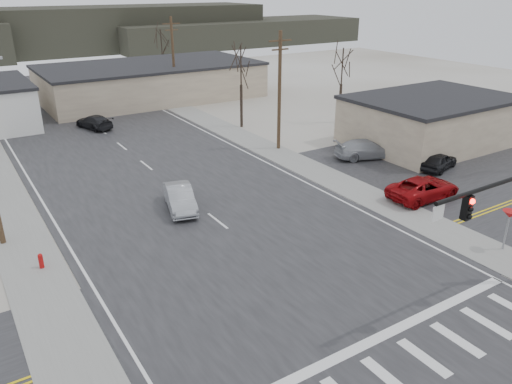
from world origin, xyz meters
TOP-DOWN VIEW (x-y plane):
  - ground at (0.00, 0.00)m, footprint 140.00×140.00m
  - main_road at (0.00, 15.00)m, footprint 18.00×110.00m
  - cross_road at (0.00, 0.00)m, footprint 90.00×10.00m
  - parking_lot at (20.00, 6.00)m, footprint 18.00×20.00m
  - sidewalk_left at (-10.60, 20.00)m, footprint 3.00×90.00m
  - sidewalk_right at (10.60, 20.00)m, footprint 3.00×90.00m
  - fire_hydrant at (-10.20, 8.00)m, footprint 0.24×0.24m
  - yield_sign at (11.50, -3.50)m, footprint 0.80×0.80m
  - building_right_far at (10.00, 44.00)m, footprint 26.30×14.30m
  - building_lot at (24.00, 12.00)m, footprint 14.30×10.30m
  - upole_right_a at (11.50, 18.00)m, footprint 2.20×0.30m
  - upole_right_b at (11.50, 40.00)m, footprint 2.20×0.30m
  - tree_right_mid at (12.50, 26.00)m, footprint 3.74×3.74m
  - tree_right_far at (15.00, 52.00)m, footprint 3.52×3.52m
  - tree_lot at (22.00, 22.00)m, footprint 3.52×3.52m
  - hill_center at (15.00, 96.00)m, footprint 80.00×18.00m
  - hill_right at (50.00, 90.00)m, footprint 60.00×18.00m
  - sedan_crossing at (-1.17, 10.87)m, footprint 2.71×4.82m
  - car_far_a at (-0.33, 33.28)m, footprint 3.14×4.97m
  - car_far_b at (0.82, 61.97)m, footprint 1.84×3.72m
  - car_parked_red at (13.37, 3.64)m, footprint 5.38×2.59m
  - car_parked_dark_a at (18.97, 6.83)m, footprint 4.21×2.56m
  - car_parked_dark_b at (21.77, 10.89)m, footprint 4.80×2.39m
  - car_parked_silver at (16.17, 11.96)m, footprint 5.70×3.73m

SIDE VIEW (x-z plane):
  - ground at x=0.00m, z-range 0.00..0.00m
  - parking_lot at x=20.00m, z-range 0.00..0.03m
  - cross_road at x=0.00m, z-range 0.00..0.04m
  - main_road at x=0.00m, z-range 0.00..0.05m
  - sidewalk_left at x=-10.60m, z-range 0.00..0.06m
  - sidewalk_right at x=10.60m, z-range 0.00..0.06m
  - fire_hydrant at x=-10.20m, z-range 0.02..0.89m
  - car_far_b at x=0.82m, z-range 0.05..1.27m
  - car_parked_dark_a at x=18.97m, z-range 0.03..1.37m
  - car_far_a at x=-0.33m, z-range 0.05..1.39m
  - car_parked_red at x=13.37m, z-range 0.03..1.51m
  - car_parked_dark_b at x=21.77m, z-range 0.03..1.55m
  - sedan_crossing at x=-1.17m, z-range 0.05..1.55m
  - car_parked_silver at x=16.17m, z-range 0.03..1.57m
  - yield_sign at x=11.50m, z-range 0.89..3.24m
  - building_right_far at x=10.00m, z-range 0.00..4.30m
  - building_lot at x=24.00m, z-range 0.01..4.31m
  - hill_right at x=50.00m, z-range 0.00..5.50m
  - hill_center at x=15.00m, z-range 0.00..9.00m
  - upole_right_a at x=11.50m, z-range 0.22..10.22m
  - upole_right_b at x=11.50m, z-range 0.22..10.22m
  - tree_right_far at x=15.00m, z-range 1.66..9.50m
  - tree_lot at x=22.00m, z-range 1.66..9.50m
  - tree_right_mid at x=12.50m, z-range 1.77..10.10m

